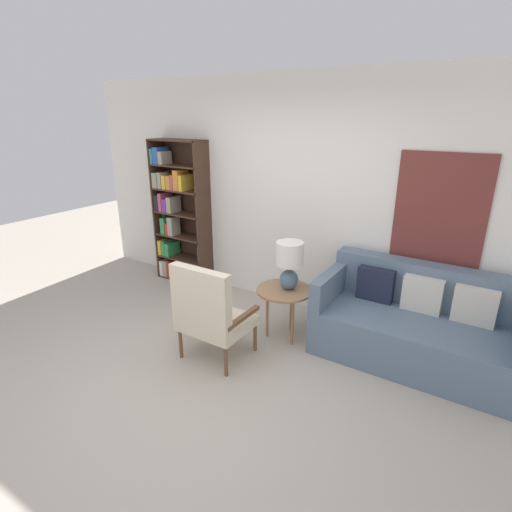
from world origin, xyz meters
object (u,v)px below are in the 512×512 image
Objects in this scene: bookshelf at (177,218)px; armchair at (209,311)px; couch at (415,326)px; table_lamp at (290,261)px; side_table at (284,294)px.

bookshelf is 2.18m from armchair.
table_lamp is (-1.21, -0.31, 0.52)m from couch.
side_table is (2.03, -0.62, -0.39)m from bookshelf.
bookshelf is at bearing 164.14° from table_lamp.
bookshelf is 3.38× the size of side_table.
bookshelf reaches higher than armchair.
armchair is 1.98m from couch.
bookshelf is 1.97× the size of armchair.
armchair is at bearing -145.82° from couch.
side_table is 1.14× the size of table_lamp.
couch is at bearing 34.18° from armchair.
bookshelf reaches higher than side_table.
table_lamp is at bearing 62.38° from armchair.
table_lamp is at bearing -165.56° from couch.
couch is 1.30m from side_table.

